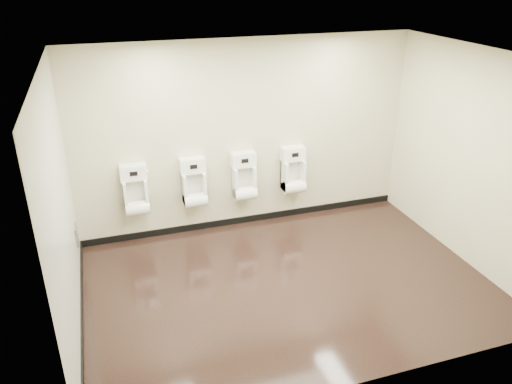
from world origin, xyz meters
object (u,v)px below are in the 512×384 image
(urinal_0, at_px, (136,194))
(urinal_1, at_px, (194,186))
(urinal_2, at_px, (244,180))
(urinal_3, at_px, (293,173))
(access_panel, at_px, (77,235))

(urinal_0, distance_m, urinal_1, 0.83)
(urinal_0, relative_size, urinal_1, 1.00)
(urinal_2, bearing_deg, urinal_3, 0.00)
(access_panel, xyz_separation_m, urinal_3, (3.18, 0.43, 0.28))
(urinal_1, relative_size, urinal_2, 1.00)
(urinal_0, bearing_deg, urinal_1, 0.00)
(urinal_0, xyz_separation_m, urinal_1, (0.83, 0.00, 0.00))
(urinal_1, relative_size, urinal_3, 1.00)
(urinal_0, distance_m, urinal_2, 1.58)
(access_panel, xyz_separation_m, urinal_2, (2.40, 0.43, 0.28))
(urinal_1, xyz_separation_m, urinal_2, (0.75, 0.00, 0.00))
(access_panel, bearing_deg, urinal_1, 14.50)
(access_panel, bearing_deg, urinal_2, 10.07)
(urinal_0, height_order, urinal_3, same)
(urinal_2, xyz_separation_m, urinal_3, (0.78, 0.00, 0.00))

